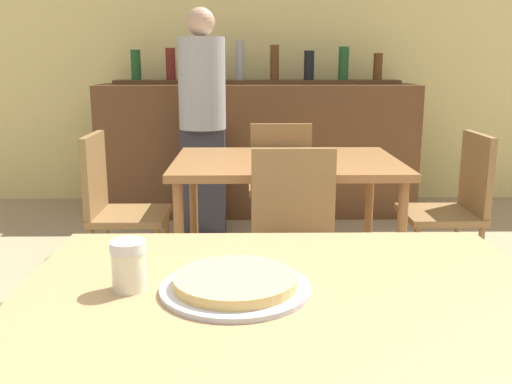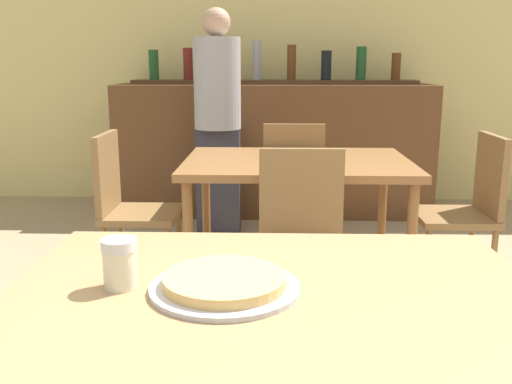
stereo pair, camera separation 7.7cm
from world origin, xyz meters
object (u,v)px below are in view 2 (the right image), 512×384
chair_far_side_front (302,236)px  chair_far_side_right (469,204)px  pizza_tray (225,283)px  cheese_shaker (119,263)px  chair_far_side_left (127,202)px  chair_far_side_back (293,180)px  person_standing (218,115)px

chair_far_side_front → chair_far_side_right: 1.11m
chair_far_side_right → pizza_tray: size_ratio=2.65×
cheese_shaker → chair_far_side_left: bearing=104.2°
chair_far_side_left → pizza_tray: size_ratio=2.65×
chair_far_side_back → pizza_tray: bearing=84.5°
chair_far_side_back → chair_far_side_left: 1.11m
chair_far_side_front → chair_far_side_right: same height
chair_far_side_front → cheese_shaker: size_ratio=7.85×
chair_far_side_back → cheese_shaker: 2.48m
chair_far_side_left → pizza_tray: (0.70, -1.83, 0.27)m
chair_far_side_left → cheese_shaker: (0.46, -1.82, 0.31)m
chair_far_side_left → pizza_tray: chair_far_side_left is taller
chair_far_side_right → cheese_shaker: bearing=-37.6°
chair_far_side_right → cheese_shaker: (-1.40, -1.82, 0.31)m
pizza_tray → chair_far_side_front: bearing=79.2°
chair_far_side_back → person_standing: (-0.54, 0.56, 0.37)m
pizza_tray → cheese_shaker: cheese_shaker is taller
chair_far_side_back → chair_far_side_front: bearing=90.0°
pizza_tray → person_standing: bearing=95.8°
pizza_tray → chair_far_side_left: bearing=110.9°
chair_far_side_right → cheese_shaker: size_ratio=7.85×
pizza_tray → person_standing: person_standing is taller
cheese_shaker → chair_far_side_front: bearing=68.9°
chair_far_side_left → chair_far_side_right: size_ratio=1.00×
pizza_tray → chair_far_side_right: bearing=57.5°
pizza_tray → cheese_shaker: 0.24m
chair_far_side_right → person_standing: 1.91m
chair_far_side_back → person_standing: bearing=-46.3°
pizza_tray → person_standing: (-0.30, 2.99, 0.10)m
chair_far_side_front → person_standing: bearing=106.9°
chair_far_side_back → cheese_shaker: size_ratio=7.85×
chair_far_side_front → cheese_shaker: 1.34m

